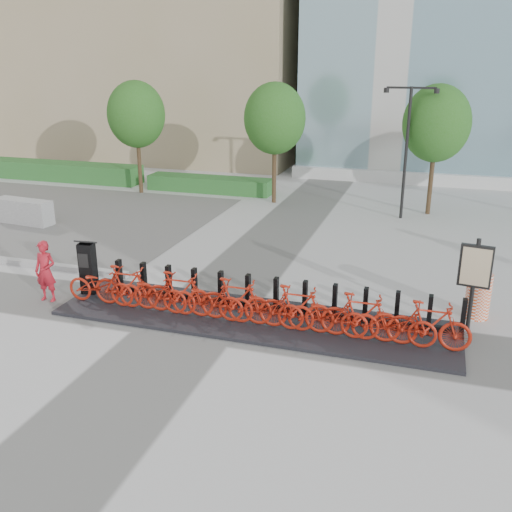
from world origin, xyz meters
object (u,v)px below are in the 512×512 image
(kiosk, at_px, (88,267))
(jersey_barrier, at_px, (24,211))
(construction_barrel, at_px, (478,296))
(map_sign, at_px, (475,270))
(worker_red, at_px, (46,271))
(bike_0, at_px, (101,285))

(kiosk, bearing_deg, jersey_barrier, 132.61)
(construction_barrel, height_order, map_sign, map_sign)
(worker_red, xyz_separation_m, construction_barrel, (10.53, 2.25, -0.24))
(bike_0, bearing_deg, map_sign, -80.85)
(jersey_barrier, relative_size, map_sign, 1.10)
(construction_barrel, xyz_separation_m, jersey_barrier, (-16.06, 3.75, -0.09))
(construction_barrel, xyz_separation_m, map_sign, (-0.21, -0.73, 0.89))
(construction_barrel, relative_size, jersey_barrier, 0.46)
(construction_barrel, relative_size, map_sign, 0.51)
(bike_0, distance_m, jersey_barrier, 9.19)
(bike_0, distance_m, kiosk, 0.88)
(worker_red, height_order, map_sign, map_sign)
(bike_0, xyz_separation_m, worker_red, (-1.52, -0.10, 0.24))
(bike_0, distance_m, worker_red, 1.54)
(jersey_barrier, bearing_deg, map_sign, -10.21)
(worker_red, relative_size, construction_barrel, 1.43)
(bike_0, height_order, construction_barrel, construction_barrel)
(bike_0, relative_size, worker_red, 1.14)
(worker_red, height_order, construction_barrel, worker_red)
(bike_0, height_order, kiosk, kiosk)
(construction_barrel, bearing_deg, jersey_barrier, 166.85)
(bike_0, xyz_separation_m, jersey_barrier, (-7.05, 5.90, -0.09))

